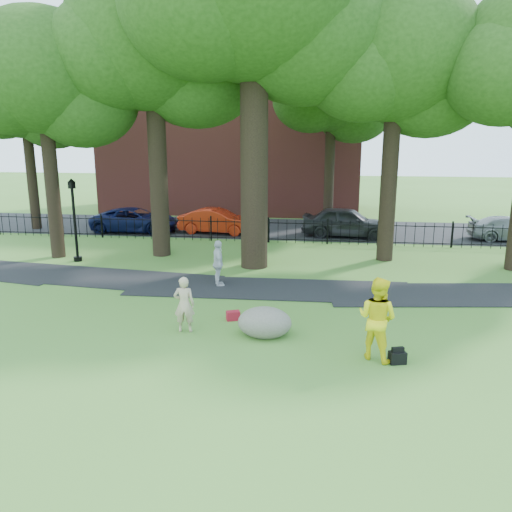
# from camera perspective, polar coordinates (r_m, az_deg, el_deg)

# --- Properties ---
(ground) EXTENTS (120.00, 120.00, 0.00)m
(ground) POSITION_cam_1_polar(r_m,az_deg,el_deg) (14.24, -4.29, -8.22)
(ground) COLOR #437127
(ground) RESTS_ON ground
(footpath) EXTENTS (36.07, 3.85, 0.03)m
(footpath) POSITION_cam_1_polar(r_m,az_deg,el_deg) (17.72, 1.57, -3.81)
(footpath) COLOR black
(footpath) RESTS_ON ground
(street) EXTENTS (80.00, 7.00, 0.02)m
(street) POSITION_cam_1_polar(r_m,az_deg,el_deg) (29.53, 2.32, 3.14)
(street) COLOR black
(street) RESTS_ON ground
(iron_fence) EXTENTS (44.00, 0.04, 1.20)m
(iron_fence) POSITION_cam_1_polar(r_m,az_deg,el_deg) (25.51, 1.42, 2.90)
(iron_fence) COLOR black
(iron_fence) RESTS_ON ground
(brick_building) EXTENTS (18.00, 8.00, 12.00)m
(brick_building) POSITION_cam_1_polar(r_m,az_deg,el_deg) (37.57, -2.59, 14.51)
(brick_building) COLOR brown
(brick_building) RESTS_ON ground
(big_tree) EXTENTS (10.08, 8.61, 14.37)m
(big_tree) POSITION_cam_1_polar(r_m,az_deg,el_deg) (20.80, 0.22, 27.02)
(big_tree) COLOR black
(big_tree) RESTS_ON ground
(tree_row) EXTENTS (26.82, 7.96, 12.42)m
(tree_row) POSITION_cam_1_polar(r_m,az_deg,el_deg) (21.66, 1.80, 21.11)
(tree_row) COLOR black
(tree_row) RESTS_ON ground
(woman) EXTENTS (0.62, 0.44, 1.57)m
(woman) POSITION_cam_1_polar(r_m,az_deg,el_deg) (13.84, -8.21, -5.50)
(woman) COLOR tan
(woman) RESTS_ON ground
(man) EXTENTS (1.25, 1.19, 2.04)m
(man) POSITION_cam_1_polar(r_m,az_deg,el_deg) (12.35, 13.68, -6.95)
(man) COLOR yellow
(man) RESTS_ON ground
(pedestrian) EXTENTS (0.73, 1.07, 1.68)m
(pedestrian) POSITION_cam_1_polar(r_m,az_deg,el_deg) (17.91, -4.34, -0.86)
(pedestrian) COLOR silver
(pedestrian) RESTS_ON ground
(boulder) EXTENTS (1.73, 1.49, 0.85)m
(boulder) POSITION_cam_1_polar(r_m,az_deg,el_deg) (13.55, 1.00, -7.39)
(boulder) COLOR gray
(boulder) RESTS_ON ground
(lamppost) EXTENTS (0.35, 0.35, 3.57)m
(lamppost) POSITION_cam_1_polar(r_m,az_deg,el_deg) (22.74, -20.01, 3.75)
(lamppost) COLOR black
(lamppost) RESTS_ON ground
(backpack) EXTENTS (0.44, 0.34, 0.29)m
(backpack) POSITION_cam_1_polar(r_m,az_deg,el_deg) (12.53, 15.85, -11.10)
(backpack) COLOR black
(backpack) RESTS_ON ground
(red_bag) EXTENTS (0.45, 0.37, 0.27)m
(red_bag) POSITION_cam_1_polar(r_m,az_deg,el_deg) (14.78, -2.64, -6.82)
(red_bag) COLOR maroon
(red_bag) RESTS_ON ground
(red_sedan) EXTENTS (4.36, 1.90, 1.40)m
(red_sedan) POSITION_cam_1_polar(r_m,az_deg,el_deg) (27.99, -4.48, 4.00)
(red_sedan) COLOR #B1230D
(red_sedan) RESTS_ON ground
(navy_van) EXTENTS (4.97, 2.41, 1.36)m
(navy_van) POSITION_cam_1_polar(r_m,az_deg,el_deg) (29.24, -13.65, 4.03)
(navy_van) COLOR #0B1139
(navy_van) RESTS_ON ground
(grey_car) EXTENTS (4.91, 2.36, 1.62)m
(grey_car) POSITION_cam_1_polar(r_m,az_deg,el_deg) (27.37, 10.30, 3.84)
(grey_car) COLOR black
(grey_car) RESTS_ON ground
(silver_car) EXTENTS (4.30, 1.77, 1.25)m
(silver_car) POSITION_cam_1_polar(r_m,az_deg,el_deg) (29.14, 27.14, 2.78)
(silver_car) COLOR gray
(silver_car) RESTS_ON ground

